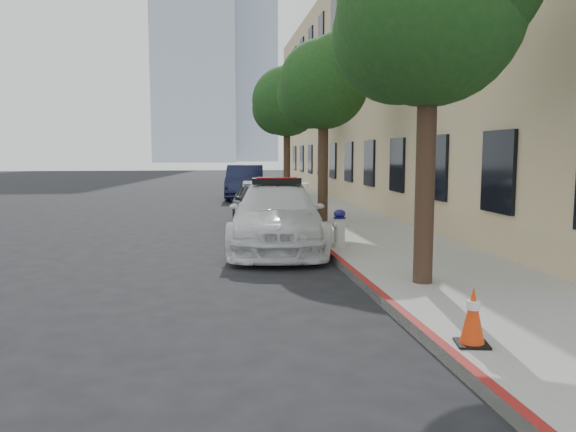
% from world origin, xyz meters
% --- Properties ---
extents(ground, '(120.00, 120.00, 0.00)m').
position_xyz_m(ground, '(0.00, 0.00, 0.00)').
color(ground, black).
rests_on(ground, ground).
extents(sidewalk, '(3.20, 50.00, 0.15)m').
position_xyz_m(sidewalk, '(3.60, 10.00, 0.07)').
color(sidewalk, gray).
rests_on(sidewalk, ground).
extents(curb_strip, '(0.12, 50.00, 0.15)m').
position_xyz_m(curb_strip, '(2.06, 10.00, 0.07)').
color(curb_strip, maroon).
rests_on(curb_strip, ground).
extents(building, '(8.00, 36.00, 10.00)m').
position_xyz_m(building, '(9.20, 15.00, 5.00)').
color(building, tan).
rests_on(building, ground).
extents(tower_left, '(18.00, 14.00, 60.00)m').
position_xyz_m(tower_left, '(-4.00, 120.00, 30.00)').
color(tower_left, '#9EA8B7').
rests_on(tower_left, ground).
extents(tower_right, '(14.00, 14.00, 44.00)m').
position_xyz_m(tower_right, '(9.00, 135.00, 22.00)').
color(tower_right, '#9EA8B7').
rests_on(tower_right, ground).
extents(tree_near, '(2.92, 2.82, 5.62)m').
position_xyz_m(tree_near, '(2.93, -2.01, 4.27)').
color(tree_near, black).
rests_on(tree_near, sidewalk).
extents(tree_mid, '(2.77, 2.64, 5.43)m').
position_xyz_m(tree_mid, '(2.93, 5.99, 4.16)').
color(tree_mid, black).
rests_on(tree_mid, sidewalk).
extents(tree_far, '(3.10, 3.00, 5.81)m').
position_xyz_m(tree_far, '(2.93, 13.99, 4.39)').
color(tree_far, black).
rests_on(tree_far, sidewalk).
extents(police_car, '(2.56, 5.24, 1.62)m').
position_xyz_m(police_car, '(1.10, 2.24, 0.74)').
color(police_car, silver).
rests_on(police_car, ground).
extents(parked_car_mid, '(1.68, 4.01, 1.36)m').
position_xyz_m(parked_car_mid, '(1.09, 6.22, 0.68)').
color(parked_car_mid, black).
rests_on(parked_car_mid, ground).
extents(parked_car_far, '(2.08, 4.94, 1.59)m').
position_xyz_m(parked_car_far, '(1.20, 16.06, 0.79)').
color(parked_car_far, '#141834').
rests_on(parked_car_far, ground).
extents(fire_hydrant, '(0.34, 0.31, 0.81)m').
position_xyz_m(fire_hydrant, '(2.35, 1.39, 0.55)').
color(fire_hydrant, silver).
rests_on(fire_hydrant, sidewalk).
extents(traffic_cone, '(0.39, 0.39, 0.63)m').
position_xyz_m(traffic_cone, '(2.35, -4.83, 0.46)').
color(traffic_cone, black).
rests_on(traffic_cone, sidewalk).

